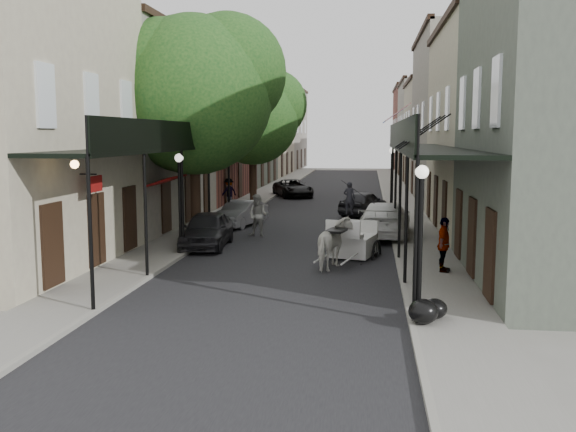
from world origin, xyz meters
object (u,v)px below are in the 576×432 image
(lamppost_left, at_px, (180,201))
(car_left_far, at_px, (293,188))
(tree_far, at_px, (259,114))
(pedestrian_sidewalk_left, at_px, (229,192))
(carriage, at_px, (356,226))
(lamppost_right_far, at_px, (391,181))
(pedestrian_walking, at_px, (258,215))
(car_left_mid, at_px, (241,213))
(lamppost_right_near, at_px, (420,241))
(pedestrian_sidewalk_right, at_px, (444,245))
(tree_near, at_px, (204,89))
(car_right_far, at_px, (363,203))
(car_right_near, at_px, (384,220))
(horse, at_px, (335,244))
(car_left_near, at_px, (207,230))

(lamppost_left, relative_size, car_left_far, 0.80)
(tree_far, xyz_separation_m, pedestrian_sidewalk_left, (-1.52, -2.23, -4.86))
(lamppost_left, bearing_deg, tree_far, 90.46)
(carriage, distance_m, car_left_far, 22.85)
(lamppost_right_far, xyz_separation_m, pedestrian_walking, (-6.10, -7.13, -1.10))
(lamppost_right_far, xyz_separation_m, car_left_mid, (-7.52, -4.00, -1.42))
(pedestrian_walking, distance_m, pedestrian_sidewalk_left, 11.70)
(pedestrian_sidewalk_left, bearing_deg, lamppost_right_near, 67.40)
(pedestrian_walking, height_order, pedestrian_sidewalk_right, pedestrian_walking)
(tree_near, relative_size, car_right_far, 2.33)
(car_right_far, bearing_deg, pedestrian_sidewalk_right, 120.94)
(car_right_far, bearing_deg, tree_near, 73.25)
(tree_near, distance_m, lamppost_right_far, 12.24)
(carriage, height_order, car_left_mid, carriage)
(lamppost_left, distance_m, pedestrian_sidewalk_left, 16.07)
(carriage, height_order, car_left_far, carriage)
(lamppost_right_far, bearing_deg, car_left_far, 120.88)
(pedestrian_walking, bearing_deg, car_left_mid, 129.59)
(tree_far, xyz_separation_m, lamppost_right_near, (8.35, -26.18, -3.79))
(lamppost_left, bearing_deg, pedestrian_sidewalk_right, -13.49)
(car_right_near, bearing_deg, horse, 80.08)
(tree_near, xyz_separation_m, pedestrian_walking, (2.20, 0.69, -5.54))
(lamppost_left, xyz_separation_m, horse, (5.88, -1.68, -1.19))
(pedestrian_walking, bearing_deg, tree_far, 114.81)
(pedestrian_sidewalk_left, xyz_separation_m, car_left_mid, (2.35, -7.95, -0.34))
(car_left_near, bearing_deg, car_right_near, 23.00)
(pedestrian_walking, bearing_deg, carriage, -26.51)
(lamppost_right_near, bearing_deg, horse, 110.11)
(tree_far, bearing_deg, carriage, -68.87)
(tree_near, height_order, car_right_near, tree_near)
(pedestrian_sidewalk_left, height_order, car_left_near, pedestrian_sidewalk_left)
(tree_near, relative_size, car_left_mid, 2.50)
(tree_far, distance_m, car_left_far, 7.41)
(carriage, xyz_separation_m, car_left_near, (-6.00, 0.96, -0.39))
(pedestrian_walking, bearing_deg, pedestrian_sidewalk_right, -29.01)
(lamppost_right_far, distance_m, car_left_near, 12.77)
(lamppost_right_far, height_order, horse, lamppost_right_far)
(lamppost_left, distance_m, car_left_far, 23.29)
(tree_far, height_order, lamppost_right_near, tree_far)
(tree_near, distance_m, tree_far, 14.02)
(lamppost_right_near, bearing_deg, car_right_far, 94.09)
(tree_near, height_order, lamppost_right_far, tree_near)
(lamppost_left, height_order, car_right_far, lamppost_left)
(lamppost_right_near, relative_size, horse, 1.83)
(pedestrian_sidewalk_left, bearing_deg, car_right_far, 115.61)
(car_right_near, height_order, car_right_far, car_right_near)
(car_left_mid, distance_m, car_right_far, 7.82)
(pedestrian_sidewalk_left, bearing_deg, car_left_mid, 61.49)
(lamppost_right_far, xyz_separation_m, car_left_far, (-6.70, 11.20, -1.41))
(lamppost_right_far, bearing_deg, pedestrian_sidewalk_left, 158.21)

